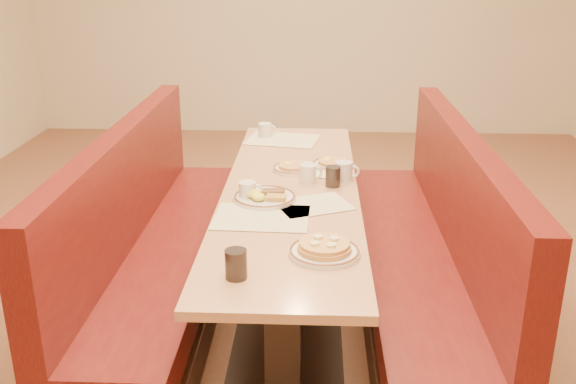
{
  "coord_description": "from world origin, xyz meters",
  "views": [
    {
      "loc": [
        0.12,
        -3.15,
        1.9
      ],
      "look_at": [
        0.0,
        -0.32,
        0.85
      ],
      "focal_mm": 40.0,
      "sensor_mm": 36.0,
      "label": 1
    }
  ],
  "objects_px": {
    "pancake_plate": "(324,249)",
    "coffee_mug_d": "(265,130)",
    "coffee_mug_a": "(308,173)",
    "soda_tumbler_mid": "(333,177)",
    "booth_right": "(426,258)",
    "eggs_plate": "(264,197)",
    "soda_tumbler_near": "(236,264)",
    "booth_left": "(157,253)",
    "coffee_mug_b": "(248,191)",
    "diner_table": "(291,254)",
    "coffee_mug_c": "(344,171)"
  },
  "relations": [
    {
      "from": "coffee_mug_d",
      "to": "booth_left",
      "type": "bearing_deg",
      "value": -127.64
    },
    {
      "from": "diner_table",
      "to": "coffee_mug_c",
      "type": "xyz_separation_m",
      "value": [
        0.28,
        0.15,
        0.43
      ]
    },
    {
      "from": "soda_tumbler_mid",
      "to": "coffee_mug_a",
      "type": "bearing_deg",
      "value": 153.85
    },
    {
      "from": "diner_table",
      "to": "coffee_mug_b",
      "type": "relative_size",
      "value": 20.62
    },
    {
      "from": "diner_table",
      "to": "coffee_mug_c",
      "type": "height_order",
      "value": "coffee_mug_c"
    },
    {
      "from": "pancake_plate",
      "to": "coffee_mug_c",
      "type": "distance_m",
      "value": 0.94
    },
    {
      "from": "coffee_mug_c",
      "to": "coffee_mug_d",
      "type": "xyz_separation_m",
      "value": [
        -0.5,
        0.86,
        -0.01
      ]
    },
    {
      "from": "pancake_plate",
      "to": "coffee_mug_d",
      "type": "height_order",
      "value": "coffee_mug_d"
    },
    {
      "from": "diner_table",
      "to": "booth_right",
      "type": "relative_size",
      "value": 1.0
    },
    {
      "from": "booth_left",
      "to": "pancake_plate",
      "type": "distance_m",
      "value": 1.26
    },
    {
      "from": "eggs_plate",
      "to": "soda_tumbler_near",
      "type": "bearing_deg",
      "value": -92.72
    },
    {
      "from": "coffee_mug_c",
      "to": "coffee_mug_d",
      "type": "height_order",
      "value": "coffee_mug_c"
    },
    {
      "from": "eggs_plate",
      "to": "coffee_mug_b",
      "type": "bearing_deg",
      "value": 175.94
    },
    {
      "from": "booth_right",
      "to": "eggs_plate",
      "type": "distance_m",
      "value": 0.97
    },
    {
      "from": "coffee_mug_d",
      "to": "coffee_mug_b",
      "type": "bearing_deg",
      "value": -100.17
    },
    {
      "from": "soda_tumbler_near",
      "to": "diner_table",
      "type": "bearing_deg",
      "value": 80.55
    },
    {
      "from": "booth_right",
      "to": "diner_table",
      "type": "bearing_deg",
      "value": 180.0
    },
    {
      "from": "eggs_plate",
      "to": "coffee_mug_d",
      "type": "height_order",
      "value": "coffee_mug_d"
    },
    {
      "from": "pancake_plate",
      "to": "coffee_mug_c",
      "type": "xyz_separation_m",
      "value": [
        0.12,
        0.93,
        0.03
      ]
    },
    {
      "from": "booth_right",
      "to": "coffee_mug_d",
      "type": "bearing_deg",
      "value": 132.91
    },
    {
      "from": "coffee_mug_d",
      "to": "eggs_plate",
      "type": "bearing_deg",
      "value": -96.38
    },
    {
      "from": "soda_tumbler_near",
      "to": "coffee_mug_a",
      "type": "bearing_deg",
      "value": 76.97
    },
    {
      "from": "eggs_plate",
      "to": "coffee_mug_a",
      "type": "relative_size",
      "value": 2.5
    },
    {
      "from": "coffee_mug_c",
      "to": "booth_right",
      "type": "bearing_deg",
      "value": -13.54
    },
    {
      "from": "coffee_mug_b",
      "to": "diner_table",
      "type": "bearing_deg",
      "value": 25.73
    },
    {
      "from": "booth_left",
      "to": "booth_right",
      "type": "bearing_deg",
      "value": 0.0
    },
    {
      "from": "booth_right",
      "to": "pancake_plate",
      "type": "bearing_deg",
      "value": -125.89
    },
    {
      "from": "coffee_mug_a",
      "to": "soda_tumbler_near",
      "type": "distance_m",
      "value": 1.14
    },
    {
      "from": "pancake_plate",
      "to": "soda_tumbler_mid",
      "type": "distance_m",
      "value": 0.83
    },
    {
      "from": "pancake_plate",
      "to": "coffee_mug_a",
      "type": "height_order",
      "value": "coffee_mug_a"
    },
    {
      "from": "eggs_plate",
      "to": "coffee_mug_d",
      "type": "bearing_deg",
      "value": 94.07
    },
    {
      "from": "soda_tumbler_mid",
      "to": "soda_tumbler_near",
      "type": "bearing_deg",
      "value": -110.26
    },
    {
      "from": "coffee_mug_c",
      "to": "booth_left",
      "type": "bearing_deg",
      "value": -166.57
    },
    {
      "from": "eggs_plate",
      "to": "coffee_mug_b",
      "type": "relative_size",
      "value": 2.6
    },
    {
      "from": "coffee_mug_b",
      "to": "soda_tumbler_mid",
      "type": "relative_size",
      "value": 1.12
    },
    {
      "from": "eggs_plate",
      "to": "coffee_mug_a",
      "type": "distance_m",
      "value": 0.36
    },
    {
      "from": "pancake_plate",
      "to": "coffee_mug_d",
      "type": "xyz_separation_m",
      "value": [
        -0.38,
        1.79,
        0.03
      ]
    },
    {
      "from": "booth_right",
      "to": "coffee_mug_b",
      "type": "height_order",
      "value": "booth_right"
    },
    {
      "from": "coffee_mug_c",
      "to": "soda_tumbler_near",
      "type": "relative_size",
      "value": 1.18
    },
    {
      "from": "coffee_mug_a",
      "to": "coffee_mug_d",
      "type": "bearing_deg",
      "value": 92.43
    },
    {
      "from": "booth_left",
      "to": "booth_right",
      "type": "relative_size",
      "value": 1.0
    },
    {
      "from": "diner_table",
      "to": "coffee_mug_d",
      "type": "distance_m",
      "value": 1.12
    },
    {
      "from": "coffee_mug_a",
      "to": "soda_tumbler_mid",
      "type": "bearing_deg",
      "value": -42.26
    },
    {
      "from": "eggs_plate",
      "to": "coffee_mug_b",
      "type": "distance_m",
      "value": 0.08
    },
    {
      "from": "coffee_mug_a",
      "to": "soda_tumbler_near",
      "type": "relative_size",
      "value": 1.09
    },
    {
      "from": "booth_right",
      "to": "coffee_mug_c",
      "type": "relative_size",
      "value": 18.29
    },
    {
      "from": "pancake_plate",
      "to": "coffee_mug_d",
      "type": "distance_m",
      "value": 1.83
    },
    {
      "from": "pancake_plate",
      "to": "coffee_mug_b",
      "type": "xyz_separation_m",
      "value": [
        -0.37,
        0.61,
        0.02
      ]
    },
    {
      "from": "pancake_plate",
      "to": "coffee_mug_c",
      "type": "height_order",
      "value": "coffee_mug_c"
    },
    {
      "from": "coffee_mug_d",
      "to": "soda_tumbler_mid",
      "type": "bearing_deg",
      "value": -76.35
    }
  ]
}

